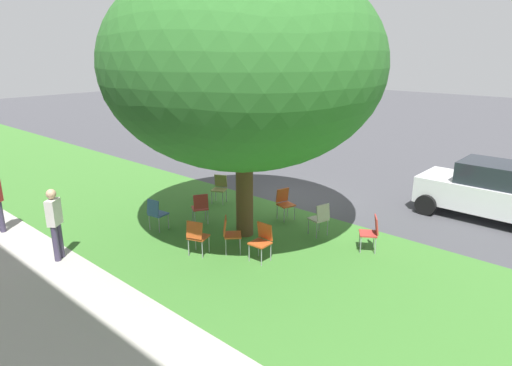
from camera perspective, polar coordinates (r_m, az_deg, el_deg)
The scene contains 15 objects.
ground at distance 13.92m, azimuth 4.52°, elevation -2.69°, with size 80.00×80.00×0.00m, color #424247.
grass_verge at distance 11.70m, azimuth -5.09°, elevation -6.60°, with size 48.00×6.00×0.01m, color #3D752D.
sidewalk_strip at distance 9.59m, azimuth -25.14°, elevation -13.86°, with size 48.00×2.80×0.01m, color #ADA89E.
street_tree at distance 10.72m, azimuth -1.62°, elevation 14.86°, with size 6.61×6.61×6.72m.
chair_0 at distance 10.50m, azimuth -3.43°, elevation -6.31°, with size 0.59×0.59×0.88m.
chair_1 at distance 10.91m, azimuth 14.65°, elevation -5.96°, with size 0.58×0.57×0.88m.
chair_2 at distance 10.41m, azimuth -7.63°, elevation -6.66°, with size 0.53×0.54×0.88m.
chair_3 at distance 10.11m, azimuth 0.78°, elevation -7.24°, with size 0.44×0.44×0.88m.
chair_4 at distance 12.25m, azimuth -7.19°, elevation -2.97°, with size 0.57×0.57×0.88m.
chair_5 at distance 12.54m, azimuth 3.70°, elevation -2.39°, with size 0.52×0.51×0.88m.
chair_6 at distance 13.90m, azimuth -4.70°, elevation -0.47°, with size 0.55×0.56×0.88m.
chair_7 at distance 12.02m, azimuth -12.74°, elevation -3.66°, with size 0.47×0.48×0.88m.
chair_8 at distance 11.50m, azimuth 8.27°, elevation -4.35°, with size 0.52×0.52×0.88m.
parked_car at distance 14.08m, azimuth 27.98°, elevation -0.87°, with size 3.70×1.92×1.65m.
pedestrian_0 at distance 10.98m, azimuth -24.48°, elevation -4.54°, with size 0.38×0.41×1.69m.
Camera 1 is at (-7.87, 10.50, 4.64)m, focal length 31.04 mm.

